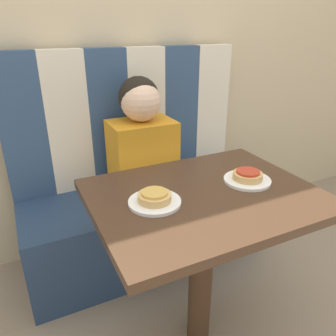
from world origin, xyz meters
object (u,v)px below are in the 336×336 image
(plate_left, at_px, (155,202))
(pizza_right, at_px, (248,175))
(person, at_px, (142,138))
(plate_right, at_px, (247,180))
(pizza_left, at_px, (155,196))

(plate_left, bearing_deg, pizza_right, 0.00)
(person, bearing_deg, pizza_right, -72.23)
(pizza_right, bearing_deg, person, 107.77)
(plate_left, xyz_separation_m, plate_right, (0.41, 0.00, 0.00))
(person, relative_size, plate_right, 3.41)
(person, distance_m, pizza_right, 0.66)
(person, distance_m, pizza_left, 0.66)
(plate_left, height_order, pizza_right, pizza_right)
(person, distance_m, plate_left, 0.67)
(person, height_order, pizza_left, person)
(pizza_left, xyz_separation_m, pizza_right, (0.41, 0.00, 0.00))
(plate_right, distance_m, pizza_left, 0.41)
(plate_left, bearing_deg, pizza_left, 0.00)
(person, distance_m, plate_right, 0.67)
(pizza_left, bearing_deg, plate_left, 0.00)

